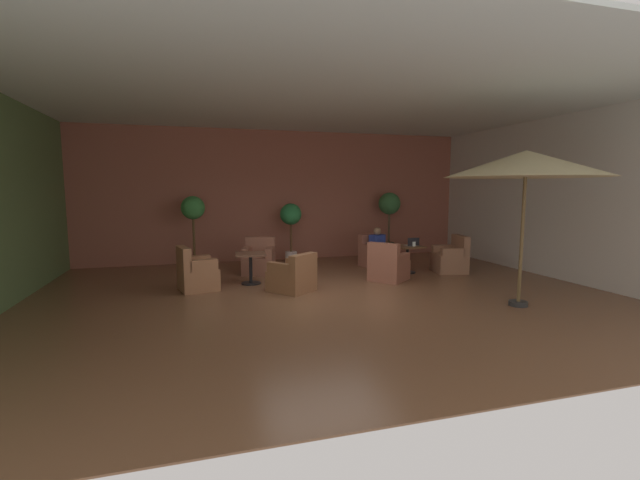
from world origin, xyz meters
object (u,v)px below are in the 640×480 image
at_px(cafe_table_front_left, 407,253).
at_px(armchair_front_left_north, 376,255).
at_px(armchair_front_left_east, 388,266).
at_px(armchair_front_right_north, 259,260).
at_px(potted_tree_mid_right, 291,221).
at_px(patron_blue_shirt, 377,241).
at_px(potted_tree_left_corner, 389,211).
at_px(iced_drink_cup, 414,244).
at_px(patio_umbrella_tall_red, 526,164).
at_px(armchair_front_right_south, 293,277).
at_px(open_laptop, 412,244).
at_px(armchair_front_right_east, 196,274).
at_px(armchair_front_left_south, 451,259).
at_px(potted_tree_mid_left, 193,218).
at_px(cafe_table_front_right, 251,262).

xyz_separation_m(cafe_table_front_left, armchair_front_left_north, (-0.39, 1.02, -0.18)).
relative_size(armchair_front_left_east, armchair_front_right_north, 1.08).
relative_size(potted_tree_mid_right, patron_blue_shirt, 2.64).
xyz_separation_m(potted_tree_left_corner, patron_blue_shirt, (-0.94, -1.28, -0.71)).
distance_m(armchair_front_right_north, iced_drink_cup, 3.77).
relative_size(armchair_front_left_north, patron_blue_shirt, 1.48).
xyz_separation_m(patio_umbrella_tall_red, potted_tree_mid_right, (-2.91, 5.31, -1.28)).
bearing_deg(armchair_front_right_south, potted_tree_left_corner, 42.26).
distance_m(armchair_front_right_south, potted_tree_mid_right, 3.32).
height_order(potted_tree_left_corner, open_laptop, potted_tree_left_corner).
bearing_deg(cafe_table_front_left, armchair_front_right_east, -175.03).
relative_size(armchair_front_left_south, potted_tree_mid_left, 0.49).
bearing_deg(patron_blue_shirt, armchair_front_right_north, -179.47).
height_order(armchair_front_right_north, potted_tree_mid_left, potted_tree_mid_left).
xyz_separation_m(cafe_table_front_right, potted_tree_mid_right, (1.38, 2.23, 0.70)).
height_order(cafe_table_front_left, armchair_front_left_north, armchair_front_left_north).
xyz_separation_m(armchair_front_left_south, potted_tree_mid_right, (-3.51, 2.28, 0.84)).
distance_m(armchair_front_right_north, potted_tree_mid_right, 1.75).
height_order(armchair_front_left_east, patron_blue_shirt, patron_blue_shirt).
bearing_deg(potted_tree_left_corner, armchair_front_right_east, -154.04).
relative_size(armchair_front_left_south, potted_tree_mid_right, 0.55).
xyz_separation_m(armchair_front_left_north, armchair_front_right_north, (-3.10, -0.07, 0.01)).
distance_m(cafe_table_front_left, patron_blue_shirt, 1.06).
relative_size(iced_drink_cup, open_laptop, 0.35).
relative_size(armchair_front_left_east, armchair_front_right_east, 1.16).
distance_m(armchair_front_left_south, potted_tree_mid_left, 6.52).
height_order(potted_tree_left_corner, iced_drink_cup, potted_tree_left_corner).
bearing_deg(cafe_table_front_right, cafe_table_front_left, 2.49).
distance_m(armchair_front_left_east, potted_tree_mid_left, 5.04).
height_order(cafe_table_front_right, iced_drink_cup, iced_drink_cup).
relative_size(armchair_front_right_north, open_laptop, 3.07).
height_order(cafe_table_front_right, armchair_front_right_south, armchair_front_right_south).
relative_size(armchair_front_left_south, iced_drink_cup, 8.26).
relative_size(armchair_front_left_east, potted_tree_left_corner, 0.54).
distance_m(armchair_front_right_south, open_laptop, 3.39).
bearing_deg(patio_umbrella_tall_red, armchair_front_left_north, 101.30).
bearing_deg(patron_blue_shirt, cafe_table_front_left, -69.19).
xyz_separation_m(armchair_front_right_east, iced_drink_cup, (5.06, 0.31, 0.39)).
relative_size(patio_umbrella_tall_red, potted_tree_mid_left, 1.45).
height_order(armchair_front_left_east, armchair_front_right_north, armchair_front_left_east).
relative_size(armchair_front_left_north, armchair_front_left_south, 1.01).
distance_m(armchair_front_right_south, iced_drink_cup, 3.36).
bearing_deg(cafe_table_front_right, potted_tree_mid_left, 118.30).
bearing_deg(armchair_front_right_east, armchair_front_right_north, 43.18).
xyz_separation_m(armchair_front_right_north, patio_umbrella_tall_red, (3.95, -4.19, 2.13)).
relative_size(armchair_front_left_east, armchair_front_left_south, 1.15).
bearing_deg(armchair_front_right_east, potted_tree_left_corner, 25.96).
bearing_deg(iced_drink_cup, potted_tree_left_corner, 78.92).
distance_m(armchair_front_right_north, patio_umbrella_tall_red, 6.14).
xyz_separation_m(cafe_table_front_left, potted_tree_mid_right, (-2.45, 2.07, 0.68)).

